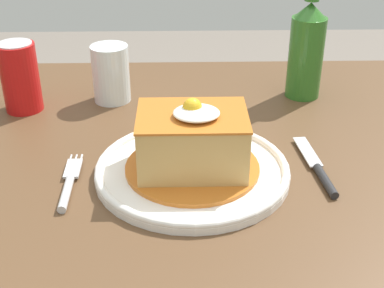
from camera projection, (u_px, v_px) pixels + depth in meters
name	position (u px, v px, depth m)	size (l,w,h in m)	color
dining_table	(221.00, 215.00, 0.86)	(1.36, 0.84, 0.73)	brown
main_plate	(192.00, 170.00, 0.77)	(0.28, 0.28, 0.02)	white
sandwich_meal	(192.00, 143.00, 0.75)	(0.19, 0.19, 0.11)	#C66B23
fork	(68.00, 185.00, 0.74)	(0.02, 0.14, 0.01)	silver
knife	(320.00, 172.00, 0.77)	(0.03, 0.17, 0.01)	#262628
soda_can	(20.00, 77.00, 0.94)	(0.07, 0.07, 0.12)	red
beer_bottle_green	(307.00, 45.00, 0.97)	(0.06, 0.06, 0.27)	#2D6B23
drinking_glass	(111.00, 77.00, 0.98)	(0.07, 0.07, 0.10)	silver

